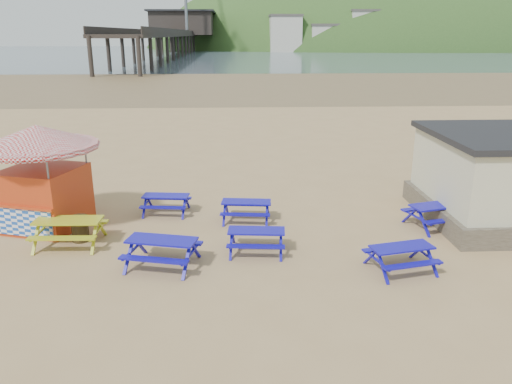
{
  "coord_description": "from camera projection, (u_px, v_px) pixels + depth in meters",
  "views": [
    {
      "loc": [
        -0.11,
        -15.32,
        6.35
      ],
      "look_at": [
        0.7,
        1.5,
        1.0
      ],
      "focal_mm": 35.0,
      "sensor_mm": 36.0,
      "label": 1
    }
  ],
  "objects": [
    {
      "name": "picnic_table_blue_a",
      "position": [
        166.0,
        204.0,
        18.4
      ],
      "size": [
        1.8,
        1.52,
        0.7
      ],
      "rotation": [
        0.0,
        0.0,
        -0.11
      ],
      "color": "#18109A",
      "rests_on": "ground"
    },
    {
      "name": "ice_cream_kiosk",
      "position": [
        41.0,
        164.0,
        16.56
      ],
      "size": [
        4.94,
        4.94,
        3.54
      ],
      "rotation": [
        0.0,
        0.0,
        -0.3
      ],
      "color": "#B63614",
      "rests_on": "ground"
    },
    {
      "name": "picnic_table_blue_e",
      "position": [
        256.0,
        241.0,
        15.11
      ],
      "size": [
        1.83,
        1.53,
        0.72
      ],
      "rotation": [
        0.0,
        0.0,
        -0.09
      ],
      "color": "#18109A",
      "rests_on": "ground"
    },
    {
      "name": "ground",
      "position": [
        237.0,
        235.0,
        16.51
      ],
      "size": [
        400.0,
        400.0,
        0.0
      ],
      "primitive_type": "plane",
      "color": "tan",
      "rests_on": "ground"
    },
    {
      "name": "picnic_table_blue_b",
      "position": [
        246.0,
        211.0,
        17.68
      ],
      "size": [
        1.86,
        1.57,
        0.72
      ],
      "rotation": [
        0.0,
        0.0,
        -0.11
      ],
      "color": "#18109A",
      "rests_on": "ground"
    },
    {
      "name": "pier",
      "position": [
        182.0,
        36.0,
        183.7
      ],
      "size": [
        24.0,
        220.0,
        39.29
      ],
      "color": "black",
      "rests_on": "ground"
    },
    {
      "name": "litter_bin",
      "position": [
        80.0,
        228.0,
        15.91
      ],
      "size": [
        0.57,
        0.57,
        0.83
      ],
      "color": "#342912",
      "rests_on": "ground"
    },
    {
      "name": "picnic_table_blue_c",
      "position": [
        437.0,
        216.0,
        17.09
      ],
      "size": [
        2.27,
        2.02,
        0.81
      ],
      "rotation": [
        0.0,
        0.0,
        0.28
      ],
      "color": "#18109A",
      "rests_on": "ground"
    },
    {
      "name": "picnic_table_yellow",
      "position": [
        70.0,
        232.0,
        15.6
      ],
      "size": [
        2.09,
        1.71,
        0.86
      ],
      "rotation": [
        0.0,
        0.0,
        -0.03
      ],
      "color": "#93B120",
      "rests_on": "ground"
    },
    {
      "name": "sea",
      "position": [
        231.0,
        52.0,
        178.35
      ],
      "size": [
        400.0,
        400.0,
        0.0
      ],
      "primitive_type": "plane",
      "color": "#485B68",
      "rests_on": "ground"
    },
    {
      "name": "picnic_table_blue_f",
      "position": [
        401.0,
        258.0,
        13.93
      ],
      "size": [
        2.0,
        1.75,
        0.73
      ],
      "rotation": [
        0.0,
        0.0,
        0.22
      ],
      "color": "#18109A",
      "rests_on": "ground"
    },
    {
      "name": "headland_town",
      "position": [
        417.0,
        69.0,
        242.31
      ],
      "size": [
        264.0,
        144.0,
        108.0
      ],
      "color": "#2D4C1E",
      "rests_on": "ground"
    },
    {
      "name": "wet_sand",
      "position": [
        232.0,
        82.0,
        68.87
      ],
      "size": [
        400.0,
        400.0,
        0.0
      ],
      "primitive_type": "plane",
      "color": "olive",
      "rests_on": "ground"
    },
    {
      "name": "picnic_table_blue_d",
      "position": [
        162.0,
        252.0,
        14.18
      ],
      "size": [
        2.28,
        2.0,
        0.82
      ],
      "rotation": [
        0.0,
        0.0,
        -0.24
      ],
      "color": "#18109A",
      "rests_on": "ground"
    }
  ]
}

